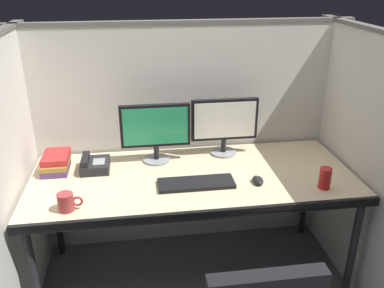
% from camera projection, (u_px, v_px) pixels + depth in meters
% --- Properties ---
extents(cubicle_partition_rear, '(2.21, 0.06, 1.57)m').
position_uv_depth(cubicle_partition_rear, '(184.00, 138.00, 2.77)').
color(cubicle_partition_rear, beige).
rests_on(cubicle_partition_rear, ground).
extents(cubicle_partition_left, '(0.06, 1.41, 1.57)m').
position_uv_depth(cubicle_partition_left, '(11.00, 188.00, 2.14)').
color(cubicle_partition_left, beige).
rests_on(cubicle_partition_left, ground).
extents(cubicle_partition_right, '(0.06, 1.41, 1.57)m').
position_uv_depth(cubicle_partition_right, '(361.00, 165.00, 2.40)').
color(cubicle_partition_right, beige).
rests_on(cubicle_partition_right, ground).
extents(desk, '(1.90, 0.80, 0.74)m').
position_uv_depth(desk, '(193.00, 183.00, 2.39)').
color(desk, beige).
rests_on(desk, ground).
extents(monitor_left, '(0.43, 0.17, 0.37)m').
position_uv_depth(monitor_left, '(155.00, 129.00, 2.48)').
color(monitor_left, gray).
rests_on(monitor_left, desk).
extents(monitor_right, '(0.43, 0.17, 0.37)m').
position_uv_depth(monitor_right, '(224.00, 123.00, 2.58)').
color(monitor_right, gray).
rests_on(monitor_right, desk).
extents(keyboard_main, '(0.43, 0.15, 0.02)m').
position_uv_depth(keyboard_main, '(197.00, 183.00, 2.27)').
color(keyboard_main, black).
rests_on(keyboard_main, desk).
extents(computer_mouse, '(0.06, 0.10, 0.04)m').
position_uv_depth(computer_mouse, '(258.00, 180.00, 2.29)').
color(computer_mouse, black).
rests_on(computer_mouse, desk).
extents(desk_phone, '(0.17, 0.19, 0.09)m').
position_uv_depth(desk_phone, '(94.00, 165.00, 2.44)').
color(desk_phone, black).
rests_on(desk_phone, desk).
extents(coffee_mug, '(0.13, 0.08, 0.09)m').
position_uv_depth(coffee_mug, '(66.00, 202.00, 2.02)').
color(coffee_mug, '#993333').
rests_on(coffee_mug, desk).
extents(soda_can, '(0.07, 0.07, 0.12)m').
position_uv_depth(soda_can, '(325.00, 178.00, 2.22)').
color(soda_can, red).
rests_on(soda_can, desk).
extents(book_stack, '(0.15, 0.23, 0.10)m').
position_uv_depth(book_stack, '(56.00, 163.00, 2.42)').
color(book_stack, '#4C3366').
rests_on(book_stack, desk).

